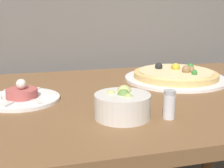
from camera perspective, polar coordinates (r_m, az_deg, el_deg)
The scene contains 5 objects.
dining_table at distance 0.99m, azimuth -2.28°, elevation -7.89°, with size 1.38×0.80×0.78m.
pizza_plate at distance 1.19m, azimuth 11.56°, elevation 1.54°, with size 0.38×0.38×0.06m.
tartare_plate at distance 0.95m, azimuth -16.11°, elevation -2.25°, with size 0.22×0.22×0.07m.
small_bowl at distance 0.77m, azimuth 1.93°, elevation -3.82°, with size 0.14×0.14×0.08m.
salt_shaker at distance 0.78m, azimuth 10.42°, elevation -3.72°, with size 0.03×0.03×0.07m.
Camera 1 is at (-0.20, -0.50, 1.06)m, focal length 50.00 mm.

